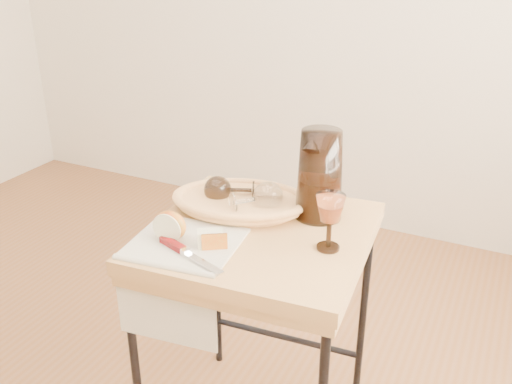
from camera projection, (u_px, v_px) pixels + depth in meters
The scene contains 10 objects.
side_table at pixel (259, 339), 1.69m from camera, with size 0.58×0.58×0.74m, color olive, non-canonical shape.
tea_towel at pixel (185, 243), 1.46m from camera, with size 0.27×0.25×0.01m, color #F1EACD.
bread_basket at pixel (240, 203), 1.63m from camera, with size 0.35×0.24×0.05m, color #C08343, non-canonical shape.
goblet_lying_a at pixel (233, 190), 1.65m from camera, with size 0.13×0.08×0.08m, color #35281D, non-canonical shape.
goblet_lying_b at pixel (253, 199), 1.58m from camera, with size 0.14×0.09×0.09m, color white, non-canonical shape.
pitcher at pixel (320, 175), 1.56m from camera, with size 0.17×0.25×0.30m, color black, non-canonical shape.
wine_goblet at pixel (330, 222), 1.41m from camera, with size 0.07×0.07×0.15m, color white, non-canonical shape.
apple_half at pixel (171, 225), 1.46m from camera, with size 0.09×0.05×0.08m, color #B20F00.
apple_wedge at pixel (210, 238), 1.43m from camera, with size 0.07×0.04×0.04m, color beige.
table_knife at pixel (188, 253), 1.39m from camera, with size 0.23×0.02×0.02m, color silver, non-canonical shape.
Camera 1 is at (1.17, -0.98, 1.47)m, focal length 39.69 mm.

